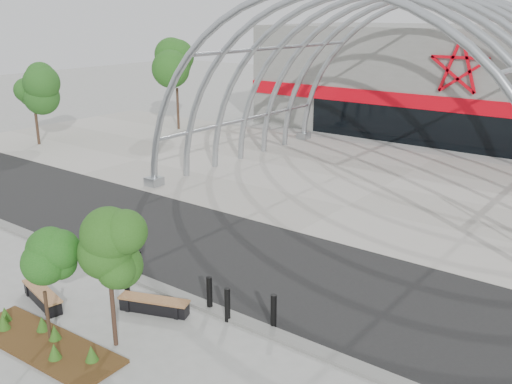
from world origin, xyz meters
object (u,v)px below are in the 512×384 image
(bench_1, at_px, (154,306))
(bollard_2, at_px, (209,294))
(bench_0, at_px, (43,297))
(street_tree_0, at_px, (42,270))
(street_tree_1, at_px, (109,257))

(bench_1, bearing_deg, bollard_2, 42.69)
(bench_0, distance_m, bollard_2, 5.49)
(street_tree_0, bearing_deg, bench_0, 151.54)
(bench_0, relative_size, bench_1, 1.01)
(street_tree_1, height_order, bench_1, street_tree_1)
(bench_0, distance_m, bench_1, 3.77)
(bench_0, relative_size, bollard_2, 2.06)
(bench_0, bearing_deg, bench_1, 28.60)
(street_tree_0, xyz_separation_m, street_tree_1, (1.56, 1.07, 0.42))
(street_tree_0, relative_size, bench_0, 1.37)
(street_tree_0, distance_m, street_tree_1, 1.94)
(bench_1, bearing_deg, street_tree_1, -75.93)
(street_tree_0, distance_m, bollard_2, 5.12)
(bench_1, bearing_deg, street_tree_0, -109.65)
(street_tree_0, distance_m, bench_1, 3.81)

